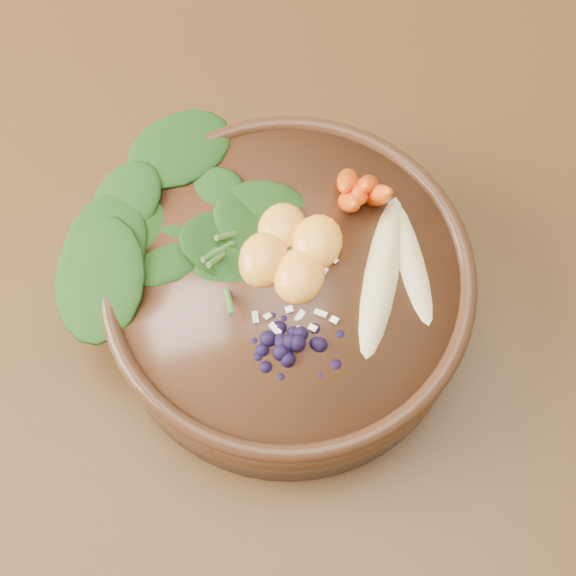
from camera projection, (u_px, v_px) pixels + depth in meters
name	position (u px, v px, depth m)	size (l,w,h in m)	color
ground	(279.00, 451.00, 1.36)	(4.00, 4.00, 0.00)	#381E0F
dining_table	(272.00, 302.00, 0.76)	(1.60, 0.90, 0.75)	#331C0C
stoneware_bowl	(288.00, 293.00, 0.62)	(0.28, 0.28, 0.07)	#3D210F
kale_heap	(229.00, 192.00, 0.59)	(0.18, 0.16, 0.04)	#1C4012
carrot_cluster	(355.00, 158.00, 0.58)	(0.06, 0.06, 0.08)	#F3530F
banana_halves	(398.00, 260.00, 0.57)	(0.08, 0.16, 0.03)	#E0CC84
mandarin_cluster	(290.00, 243.00, 0.58)	(0.08, 0.09, 0.03)	#FFA12C
blueberry_pile	(293.00, 337.00, 0.54)	(0.13, 0.10, 0.04)	black
coconut_flakes	(291.00, 295.00, 0.57)	(0.09, 0.07, 0.01)	white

